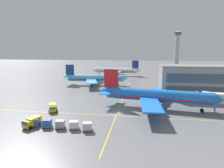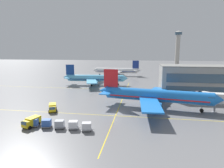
# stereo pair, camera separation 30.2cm
# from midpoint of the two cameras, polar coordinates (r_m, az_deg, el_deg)

# --- Properties ---
(ground_plane) EXTENTS (600.00, 600.00, 0.00)m
(ground_plane) POSITION_cam_midpoint_polar(r_m,az_deg,el_deg) (52.61, 1.55, -8.88)
(ground_plane) COLOR slate
(airliner_front_gate) EXTENTS (36.36, 31.02, 11.32)m
(airliner_front_gate) POSITION_cam_midpoint_polar(r_m,az_deg,el_deg) (57.73, 13.02, -3.44)
(airliner_front_gate) COLOR blue
(airliner_front_gate) RESTS_ON ground
(airliner_second_row) EXTENTS (33.04, 28.39, 10.27)m
(airliner_second_row) POSITION_cam_midpoint_polar(r_m,az_deg,el_deg) (95.28, -5.13, 1.78)
(airliner_second_row) COLOR #5BB7E5
(airliner_second_row) RESTS_ON ground
(airliner_third_row) EXTENTS (34.03, 29.46, 10.62)m
(airliner_third_row) POSITION_cam_midpoint_polar(r_m,az_deg,el_deg) (131.13, 1.51, 4.10)
(airliner_third_row) COLOR white
(airliner_third_row) RESTS_ON ground
(taxiway_markings) EXTENTS (131.29, 75.34, 0.01)m
(taxiway_markings) POSITION_cam_midpoint_polar(r_m,az_deg,el_deg) (67.01, 3.22, -4.74)
(taxiway_markings) COLOR yellow
(taxiway_markings) RESTS_ON ground
(service_truck_red_van) EXTENTS (3.42, 4.50, 2.10)m
(service_truck_red_van) POSITION_cam_midpoint_polar(r_m,az_deg,el_deg) (56.46, -17.42, -6.77)
(service_truck_red_van) COLOR yellow
(service_truck_red_van) RESTS_ON ground
(service_truck_catering) EXTENTS (3.08, 4.46, 2.10)m
(service_truck_catering) POSITION_cam_midpoint_polar(r_m,az_deg,el_deg) (47.15, -23.06, -10.46)
(service_truck_catering) COLOR yellow
(service_truck_catering) RESTS_ON ground
(baggage_cart_row_leftmost) EXTENTS (2.86, 2.03, 1.86)m
(baggage_cart_row_leftmost) POSITION_cam_midpoint_polar(r_m,az_deg,el_deg) (47.00, -22.51, -10.71)
(baggage_cart_row_leftmost) COLOR #99999E
(baggage_cart_row_leftmost) RESTS_ON ground
(baggage_cart_row_second) EXTENTS (2.86, 2.03, 1.86)m
(baggage_cart_row_second) POSITION_cam_midpoint_polar(r_m,az_deg,el_deg) (45.51, -19.05, -11.17)
(baggage_cart_row_second) COLOR #99999E
(baggage_cart_row_second) RESTS_ON ground
(baggage_cart_row_middle) EXTENTS (2.86, 2.03, 1.86)m
(baggage_cart_row_middle) POSITION_cam_midpoint_polar(r_m,az_deg,el_deg) (44.09, -15.42, -11.67)
(baggage_cart_row_middle) COLOR #99999E
(baggage_cart_row_middle) RESTS_ON ground
(baggage_cart_row_fourth) EXTENTS (2.86, 2.03, 1.86)m
(baggage_cart_row_fourth) POSITION_cam_midpoint_polar(r_m,az_deg,el_deg) (43.03, -11.46, -12.05)
(baggage_cart_row_fourth) COLOR #99999E
(baggage_cart_row_fourth) RESTS_ON ground
(baggage_cart_row_fifth) EXTENTS (2.86, 2.03, 1.86)m
(baggage_cart_row_fifth) POSITION_cam_midpoint_polar(r_m,az_deg,el_deg) (41.73, -7.50, -12.65)
(baggage_cart_row_fifth) COLOR #99999E
(baggage_cart_row_fifth) RESTS_ON ground
(control_tower) EXTENTS (8.82, 8.82, 41.56)m
(control_tower) POSITION_cam_midpoint_polar(r_m,az_deg,el_deg) (250.47, 19.35, 10.99)
(control_tower) COLOR #ADA89E
(control_tower) RESTS_ON ground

